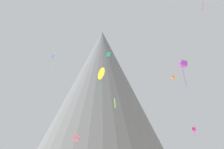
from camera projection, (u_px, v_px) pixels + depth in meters
The scene contains 9 objects.
rock_massif at pixel (101, 97), 125.87m from camera, with size 77.17×77.17×60.20m.
kite_yellow_mid at pixel (102, 74), 57.91m from camera, with size 1.81×2.58×4.85m.
kite_orange_mid at pixel (173, 77), 81.69m from camera, with size 0.87×0.84×2.36m.
kite_violet_mid at pixel (183, 64), 54.62m from camera, with size 1.24×1.18×5.16m.
kite_pink_low at pixel (76, 138), 67.47m from camera, with size 1.48×1.48×4.22m.
kite_magenta_low at pixel (194, 129), 82.48m from camera, with size 1.12×1.18×2.65m.
kite_blue_high at pixel (53, 56), 73.22m from camera, with size 1.43×2.00×5.74m.
kite_lime_low at pixel (115, 103), 48.63m from camera, with size 0.22×0.61×1.59m.
kite_teal_high at pixel (108, 54), 67.23m from camera, with size 0.96×0.56×1.15m.
Camera 1 is at (-6.21, -29.09, 2.92)m, focal length 46.33 mm.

